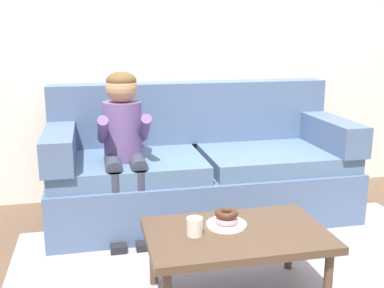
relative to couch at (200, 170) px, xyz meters
The scene contains 11 objects.
ground 0.92m from the couch, 85.14° to the right, with size 10.00×10.00×0.00m, color brown.
wall_back 1.19m from the couch, 82.47° to the left, with size 8.00×0.10×2.80m, color silver.
area_rug 1.16m from the couch, 86.24° to the right, with size 2.73×1.96×0.01m, color #9993A3.
couch is the anchor object (origin of this frame).
coffee_table 1.18m from the couch, 94.46° to the right, with size 0.91×0.57×0.38m.
person_child 0.69m from the couch, 159.80° to the right, with size 0.34×0.58×1.10m.
plate 1.11m from the couch, 96.39° to the right, with size 0.21×0.21×0.01m, color white.
donut 1.11m from the couch, 96.39° to the right, with size 0.12×0.12×0.04m, color pink.
donut_second 1.12m from the couch, 96.39° to the right, with size 0.12×0.12×0.04m, color #422619.
mug 1.22m from the couch, 104.69° to the right, with size 0.08×0.08×0.09m, color silver.
toy_controller 1.01m from the couch, 57.47° to the right, with size 0.23×0.09×0.05m.
Camera 1 is at (-0.85, -2.37, 1.35)m, focal length 43.05 mm.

